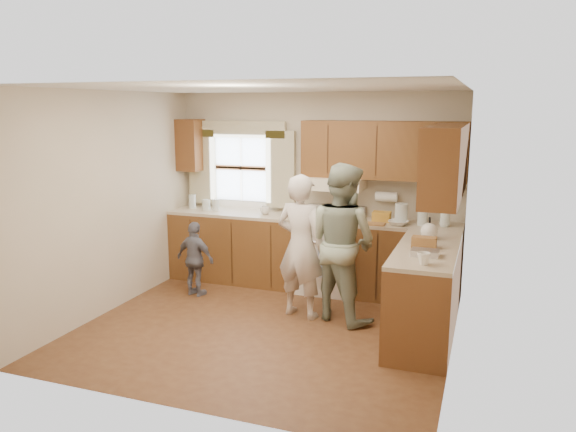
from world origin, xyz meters
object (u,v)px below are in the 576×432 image
at_px(woman_right, 342,242).
at_px(child, 195,259).
at_px(stove, 330,255).
at_px(woman_left, 301,246).

relative_size(woman_right, child, 1.86).
relative_size(stove, woman_right, 0.62).
bearing_deg(stove, child, -153.68).
bearing_deg(child, woman_left, -177.52).
distance_m(woman_left, child, 1.50).
distance_m(woman_left, woman_right, 0.46).
xyz_separation_m(woman_left, child, (-1.45, 0.21, -0.34)).
height_order(woman_left, child, woman_left).
height_order(stove, woman_right, woman_right).
height_order(stove, child, stove).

